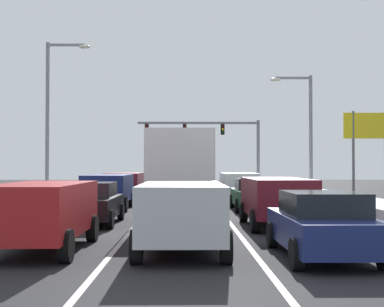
% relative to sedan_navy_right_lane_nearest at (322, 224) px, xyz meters
% --- Properties ---
extents(ground_plane, '(120.00, 120.00, 0.00)m').
position_rel_sedan_navy_right_lane_nearest_xyz_m(ground_plane, '(-3.17, 10.88, -0.76)').
color(ground_plane, black).
extents(lane_stripe_between_right_lane_and_center_lane, '(0.14, 47.86, 0.01)m').
position_rel_sedan_navy_right_lane_nearest_xyz_m(lane_stripe_between_right_lane_and_center_lane, '(-1.47, 15.23, -0.76)').
color(lane_stripe_between_right_lane_and_center_lane, silver).
rests_on(lane_stripe_between_right_lane_and_center_lane, ground).
extents(lane_stripe_between_center_lane_and_left_lane, '(0.14, 47.86, 0.01)m').
position_rel_sedan_navy_right_lane_nearest_xyz_m(lane_stripe_between_center_lane_and_left_lane, '(-4.87, 15.23, -0.76)').
color(lane_stripe_between_center_lane_and_left_lane, silver).
rests_on(lane_stripe_between_center_lane_and_left_lane, ground).
extents(snow_bank_right_shoulder, '(2.06, 47.86, 0.77)m').
position_rel_sedan_navy_right_lane_nearest_xyz_m(snow_bank_right_shoulder, '(3.83, 15.23, -0.38)').
color(snow_bank_right_shoulder, white).
rests_on(snow_bank_right_shoulder, ground).
extents(snow_bank_left_shoulder, '(1.40, 47.86, 0.59)m').
position_rel_sedan_navy_right_lane_nearest_xyz_m(snow_bank_left_shoulder, '(-10.17, 15.23, -0.47)').
color(snow_bank_left_shoulder, white).
rests_on(snow_bank_left_shoulder, ground).
extents(sedan_navy_right_lane_nearest, '(2.00, 4.50, 1.51)m').
position_rel_sedan_navy_right_lane_nearest_xyz_m(sedan_navy_right_lane_nearest, '(0.00, 0.00, 0.00)').
color(sedan_navy_right_lane_nearest, navy).
rests_on(sedan_navy_right_lane_nearest, ground).
extents(suv_maroon_right_lane_second, '(2.16, 4.90, 1.67)m').
position_rel_sedan_navy_right_lane_nearest_xyz_m(suv_maroon_right_lane_second, '(0.01, 6.38, 0.25)').
color(suv_maroon_right_lane_second, maroon).
rests_on(suv_maroon_right_lane_second, ground).
extents(sedan_green_right_lane_third, '(2.00, 4.50, 1.51)m').
position_rel_sedan_navy_right_lane_nearest_xyz_m(sedan_green_right_lane_third, '(0.10, 13.45, 0.00)').
color(sedan_green_right_lane_third, '#1E5633').
rests_on(sedan_green_right_lane_third, ground).
extents(suv_white_right_lane_fourth, '(2.16, 4.90, 1.67)m').
position_rel_sedan_navy_right_lane_nearest_xyz_m(suv_white_right_lane_fourth, '(0.07, 20.49, 0.25)').
color(suv_white_right_lane_fourth, silver).
rests_on(suv_white_right_lane_fourth, ground).
extents(suv_silver_center_lane_nearest, '(2.16, 4.90, 1.67)m').
position_rel_sedan_navy_right_lane_nearest_xyz_m(suv_silver_center_lane_nearest, '(-3.20, 0.91, 0.25)').
color(suv_silver_center_lane_nearest, '#B7BABF').
rests_on(suv_silver_center_lane_nearest, ground).
extents(box_truck_center_lane_second, '(2.53, 7.20, 3.36)m').
position_rel_sedan_navy_right_lane_nearest_xyz_m(box_truck_center_lane_second, '(-3.30, 9.02, 1.14)').
color(box_truck_center_lane_second, slate).
rests_on(box_truck_center_lane_second, ground).
extents(suv_tan_center_lane_third, '(2.16, 4.90, 1.67)m').
position_rel_sedan_navy_right_lane_nearest_xyz_m(suv_tan_center_lane_third, '(-3.21, 17.10, 0.25)').
color(suv_tan_center_lane_third, '#937F60').
rests_on(suv_tan_center_lane_third, ground).
extents(sedan_charcoal_center_lane_fourth, '(2.00, 4.50, 1.51)m').
position_rel_sedan_navy_right_lane_nearest_xyz_m(sedan_charcoal_center_lane_fourth, '(-3.13, 22.81, 0.00)').
color(sedan_charcoal_center_lane_fourth, '#38383D').
rests_on(sedan_charcoal_center_lane_fourth, ground).
extents(suv_red_left_lane_nearest, '(2.16, 4.90, 1.67)m').
position_rel_sedan_navy_right_lane_nearest_xyz_m(suv_red_left_lane_nearest, '(-6.65, 1.10, 0.25)').
color(suv_red_left_lane_nearest, maroon).
rests_on(suv_red_left_lane_nearest, ground).
extents(sedan_black_left_lane_second, '(2.00, 4.50, 1.51)m').
position_rel_sedan_navy_right_lane_nearest_xyz_m(sedan_black_left_lane_second, '(-6.51, 7.34, 0.00)').
color(sedan_black_left_lane_second, black).
rests_on(sedan_black_left_lane_second, ground).
extents(suv_navy_left_lane_third, '(2.16, 4.90, 1.67)m').
position_rel_sedan_navy_right_lane_nearest_xyz_m(suv_navy_left_lane_third, '(-6.82, 14.15, 0.25)').
color(suv_navy_left_lane_third, navy).
rests_on(suv_navy_left_lane_third, ground).
extents(suv_maroon_left_lane_fourth, '(2.16, 4.90, 1.67)m').
position_rel_sedan_navy_right_lane_nearest_xyz_m(suv_maroon_left_lane_fourth, '(-6.78, 21.01, 0.25)').
color(suv_maroon_left_lane_fourth, maroon).
rests_on(suv_maroon_left_lane_fourth, ground).
extents(traffic_light_gantry, '(10.94, 0.47, 6.20)m').
position_rel_sedan_navy_right_lane_nearest_xyz_m(traffic_light_gantry, '(-0.40, 36.97, 3.97)').
color(traffic_light_gantry, slate).
rests_on(traffic_light_gantry, ground).
extents(street_lamp_right_mid, '(2.66, 0.36, 7.73)m').
position_rel_sedan_navy_right_lane_nearest_xyz_m(street_lamp_right_mid, '(4.33, 21.76, 3.90)').
color(street_lamp_right_mid, gray).
rests_on(street_lamp_right_mid, ground).
extents(street_lamp_left_mid, '(2.66, 0.36, 9.50)m').
position_rel_sedan_navy_right_lane_nearest_xyz_m(street_lamp_left_mid, '(-11.04, 20.52, 4.82)').
color(street_lamp_left_mid, gray).
rests_on(street_lamp_left_mid, ground).
extents(roadside_sign_right, '(3.20, 0.16, 5.50)m').
position_rel_sedan_navy_right_lane_nearest_xyz_m(roadside_sign_right, '(8.31, 21.62, 3.25)').
color(roadside_sign_right, '#59595B').
rests_on(roadside_sign_right, ground).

